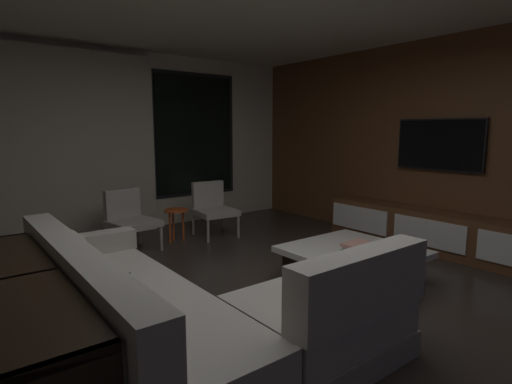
{
  "coord_description": "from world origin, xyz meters",
  "views": [
    {
      "loc": [
        -2.08,
        -2.42,
        1.54
      ],
      "look_at": [
        0.31,
        0.65,
        0.94
      ],
      "focal_mm": 28.51,
      "sensor_mm": 36.0,
      "label": 1
    }
  ],
  "objects_px": {
    "media_console": "(441,234)",
    "console_table_behind_couch": "(24,330)",
    "coffee_table": "(353,265)",
    "mounted_tv": "(439,145)",
    "book_stack_on_coffee_table": "(356,249)",
    "accent_chair_by_curtain": "(129,217)",
    "accent_chair_near_window": "(213,206)",
    "sectional_couch": "(181,315)",
    "side_stool": "(176,215)"
  },
  "relations": [
    {
      "from": "media_console",
      "to": "console_table_behind_couch",
      "type": "height_order",
      "value": "console_table_behind_couch"
    },
    {
      "from": "coffee_table",
      "to": "mounted_tv",
      "type": "relative_size",
      "value": 1.02
    },
    {
      "from": "console_table_behind_couch",
      "to": "mounted_tv",
      "type": "bearing_deg",
      "value": 2.02
    },
    {
      "from": "coffee_table",
      "to": "console_table_behind_couch",
      "type": "relative_size",
      "value": 0.55
    },
    {
      "from": "book_stack_on_coffee_table",
      "to": "accent_chair_by_curtain",
      "type": "bearing_deg",
      "value": 114.19
    },
    {
      "from": "media_console",
      "to": "accent_chair_near_window",
      "type": "bearing_deg",
      "value": 125.17
    },
    {
      "from": "coffee_table",
      "to": "accent_chair_near_window",
      "type": "distance_m",
      "value": 2.51
    },
    {
      "from": "book_stack_on_coffee_table",
      "to": "media_console",
      "type": "bearing_deg",
      "value": 3.66
    },
    {
      "from": "sectional_couch",
      "to": "console_table_behind_couch",
      "type": "height_order",
      "value": "sectional_couch"
    },
    {
      "from": "accent_chair_near_window",
      "to": "media_console",
      "type": "xyz_separation_m",
      "value": [
        1.78,
        -2.52,
        -0.18
      ]
    },
    {
      "from": "accent_chair_by_curtain",
      "to": "media_console",
      "type": "relative_size",
      "value": 0.25
    },
    {
      "from": "mounted_tv",
      "to": "console_table_behind_couch",
      "type": "bearing_deg",
      "value": -177.98
    },
    {
      "from": "media_console",
      "to": "sectional_couch",
      "type": "bearing_deg",
      "value": -178.43
    },
    {
      "from": "book_stack_on_coffee_table",
      "to": "accent_chair_by_curtain",
      "type": "xyz_separation_m",
      "value": [
        -1.19,
        2.66,
        0.01
      ]
    },
    {
      "from": "accent_chair_by_curtain",
      "to": "console_table_behind_couch",
      "type": "relative_size",
      "value": 0.37
    },
    {
      "from": "book_stack_on_coffee_table",
      "to": "mounted_tv",
      "type": "relative_size",
      "value": 0.25
    },
    {
      "from": "book_stack_on_coffee_table",
      "to": "console_table_behind_couch",
      "type": "height_order",
      "value": "console_table_behind_couch"
    },
    {
      "from": "accent_chair_near_window",
      "to": "media_console",
      "type": "height_order",
      "value": "accent_chair_near_window"
    },
    {
      "from": "sectional_couch",
      "to": "side_stool",
      "type": "bearing_deg",
      "value": 63.75
    },
    {
      "from": "book_stack_on_coffee_table",
      "to": "accent_chair_near_window",
      "type": "distance_m",
      "value": 2.64
    },
    {
      "from": "accent_chair_near_window",
      "to": "accent_chair_by_curtain",
      "type": "xyz_separation_m",
      "value": [
        -1.24,
        0.02,
        0.0
      ]
    },
    {
      "from": "book_stack_on_coffee_table",
      "to": "accent_chair_near_window",
      "type": "height_order",
      "value": "accent_chair_near_window"
    },
    {
      "from": "sectional_couch",
      "to": "console_table_behind_couch",
      "type": "distance_m",
      "value": 0.93
    },
    {
      "from": "sectional_couch",
      "to": "mounted_tv",
      "type": "relative_size",
      "value": 2.2
    },
    {
      "from": "side_stool",
      "to": "book_stack_on_coffee_table",
      "type": "bearing_deg",
      "value": -78.1
    },
    {
      "from": "sectional_couch",
      "to": "console_table_behind_couch",
      "type": "relative_size",
      "value": 1.19
    },
    {
      "from": "sectional_couch",
      "to": "accent_chair_near_window",
      "type": "distance_m",
      "value": 3.23
    },
    {
      "from": "media_console",
      "to": "side_stool",
      "type": "bearing_deg",
      "value": 133.37
    },
    {
      "from": "coffee_table",
      "to": "accent_chair_near_window",
      "type": "height_order",
      "value": "accent_chair_near_window"
    },
    {
      "from": "book_stack_on_coffee_table",
      "to": "side_stool",
      "type": "distance_m",
      "value": 2.68
    },
    {
      "from": "sectional_couch",
      "to": "side_stool",
      "type": "relative_size",
      "value": 5.43
    },
    {
      "from": "mounted_tv",
      "to": "book_stack_on_coffee_table",
      "type": "bearing_deg",
      "value": -171.05
    },
    {
      "from": "sectional_couch",
      "to": "coffee_table",
      "type": "bearing_deg",
      "value": 3.69
    },
    {
      "from": "coffee_table",
      "to": "mounted_tv",
      "type": "distance_m",
      "value": 2.2
    },
    {
      "from": "console_table_behind_couch",
      "to": "accent_chair_near_window",
      "type": "bearing_deg",
      "value": 41.67
    },
    {
      "from": "book_stack_on_coffee_table",
      "to": "accent_chair_near_window",
      "type": "bearing_deg",
      "value": 89.08
    },
    {
      "from": "accent_chair_by_curtain",
      "to": "sectional_couch",
      "type": "bearing_deg",
      "value": -103.77
    },
    {
      "from": "coffee_table",
      "to": "accent_chair_near_window",
      "type": "bearing_deg",
      "value": 92.26
    },
    {
      "from": "side_stool",
      "to": "media_console",
      "type": "relative_size",
      "value": 0.15
    },
    {
      "from": "coffee_table",
      "to": "mounted_tv",
      "type": "bearing_deg",
      "value": 5.25
    },
    {
      "from": "coffee_table",
      "to": "sectional_couch",
      "type": "bearing_deg",
      "value": -176.31
    },
    {
      "from": "sectional_couch",
      "to": "media_console",
      "type": "height_order",
      "value": "sectional_couch"
    },
    {
      "from": "side_stool",
      "to": "mounted_tv",
      "type": "height_order",
      "value": "mounted_tv"
    },
    {
      "from": "accent_chair_by_curtain",
      "to": "console_table_behind_couch",
      "type": "bearing_deg",
      "value": -121.87
    },
    {
      "from": "coffee_table",
      "to": "side_stool",
      "type": "height_order",
      "value": "side_stool"
    },
    {
      "from": "sectional_couch",
      "to": "book_stack_on_coffee_table",
      "type": "distance_m",
      "value": 1.84
    },
    {
      "from": "coffee_table",
      "to": "accent_chair_by_curtain",
      "type": "xyz_separation_m",
      "value": [
        -1.33,
        2.51,
        0.25
      ]
    },
    {
      "from": "coffee_table",
      "to": "accent_chair_by_curtain",
      "type": "bearing_deg",
      "value": 117.96
    },
    {
      "from": "sectional_couch",
      "to": "media_console",
      "type": "bearing_deg",
      "value": 1.57
    },
    {
      "from": "accent_chair_by_curtain",
      "to": "coffee_table",
      "type": "bearing_deg",
      "value": -62.04
    }
  ]
}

